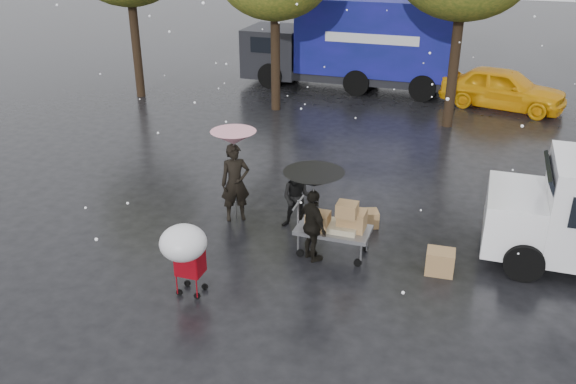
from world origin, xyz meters
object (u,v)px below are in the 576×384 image
(person_pink, at_px, (235,183))
(shopping_cart, at_px, (184,246))
(vendor_cart, at_px, (337,223))
(blue_truck, at_px, (356,43))
(yellow_taxi, at_px, (503,88))
(person_black, at_px, (313,226))

(person_pink, distance_m, shopping_cart, 3.21)
(vendor_cart, bearing_deg, shopping_cart, -133.05)
(blue_truck, height_order, yellow_taxi, blue_truck)
(blue_truck, bearing_deg, yellow_taxi, -11.57)
(person_pink, bearing_deg, shopping_cart, -115.12)
(person_pink, relative_size, yellow_taxi, 0.42)
(person_black, xyz_separation_m, blue_truck, (-2.19, 13.44, 1.00))
(blue_truck, distance_m, yellow_taxi, 5.86)
(vendor_cart, xyz_separation_m, blue_truck, (-2.60, 13.10, 1.03))
(vendor_cart, distance_m, yellow_taxi, 12.33)
(person_pink, relative_size, vendor_cart, 1.19)
(shopping_cart, bearing_deg, person_black, 48.49)
(person_black, relative_size, yellow_taxi, 0.35)
(person_black, relative_size, blue_truck, 0.18)
(person_black, xyz_separation_m, vendor_cart, (0.42, 0.34, -0.04))
(vendor_cart, relative_size, yellow_taxi, 0.35)
(person_black, xyz_separation_m, shopping_cart, (-1.77, -2.00, 0.30))
(vendor_cart, bearing_deg, blue_truck, 101.25)
(person_pink, bearing_deg, person_black, -60.59)
(person_black, xyz_separation_m, yellow_taxi, (3.47, 12.28, -0.03))
(shopping_cart, distance_m, yellow_taxi, 15.22)
(shopping_cart, relative_size, blue_truck, 0.18)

